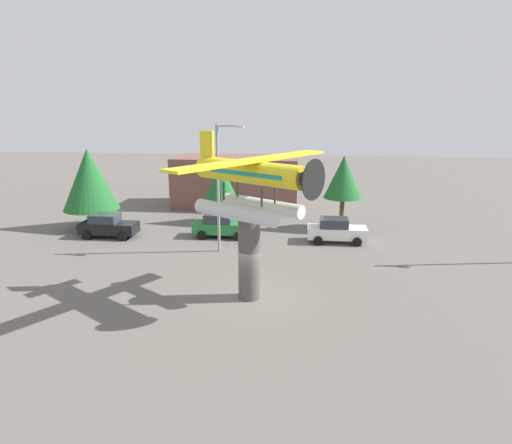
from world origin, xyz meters
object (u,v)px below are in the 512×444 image
object	(u,v)px
display_pedestal	(249,258)
floatplane_monument	(251,182)
tree_center_back	(343,177)
tree_west	(89,179)
car_mid_green	(221,225)
streetlight_primary	(221,180)
storefront_building	(237,181)
car_near_black	(108,226)
tree_east	(221,182)
car_far_white	(336,230)

from	to	relation	value
display_pedestal	floatplane_monument	bearing A→B (deg)	-33.05
display_pedestal	tree_center_back	xyz separation A→B (m)	(5.58, 14.21, 1.99)
display_pedestal	tree_west	bearing A→B (deg)	139.53
display_pedestal	car_mid_green	size ratio (longest dim) A/B	1.03
display_pedestal	streetlight_primary	distance (m)	8.32
floatplane_monument	tree_center_back	xyz separation A→B (m)	(5.47, 14.28, -1.84)
storefront_building	tree_west	bearing A→B (deg)	-136.10
display_pedestal	car_near_black	distance (m)	15.45
streetlight_primary	tree_west	bearing A→B (deg)	157.15
car_near_black	car_mid_green	bearing A→B (deg)	7.08
storefront_building	tree_center_back	xyz separation A→B (m)	(9.65, -7.79, 1.75)
display_pedestal	tree_east	distance (m)	15.66
storefront_building	display_pedestal	bearing A→B (deg)	-79.53
display_pedestal	floatplane_monument	distance (m)	3.83
tree_west	tree_east	world-z (taller)	tree_west
tree_center_back	storefront_building	bearing A→B (deg)	141.10
car_near_black	streetlight_primary	world-z (taller)	streetlight_primary
car_mid_green	storefront_building	size ratio (longest dim) A/B	0.35
tree_west	storefront_building	bearing A→B (deg)	43.90
storefront_building	tree_west	size ratio (longest dim) A/B	1.88
tree_west	car_far_white	bearing A→B (deg)	-5.32
car_mid_green	tree_east	distance (m)	5.00
streetlight_primary	tree_west	world-z (taller)	streetlight_primary
car_far_white	storefront_building	world-z (taller)	storefront_building
car_near_black	tree_center_back	xyz separation A→B (m)	(17.49, 4.45, 3.27)
storefront_building	tree_east	distance (m)	7.10
car_far_white	display_pedestal	bearing A→B (deg)	-115.48
tree_east	tree_center_back	bearing A→B (deg)	-4.51
floatplane_monument	car_near_black	world-z (taller)	floatplane_monument
car_mid_green	streetlight_primary	distance (m)	5.31
floatplane_monument	storefront_building	bearing A→B (deg)	133.76
car_near_black	car_mid_green	size ratio (longest dim) A/B	1.00
streetlight_primary	tree_east	distance (m)	7.90
floatplane_monument	tree_east	world-z (taller)	floatplane_monument
floatplane_monument	tree_west	distance (m)	19.00
tree_west	car_near_black	bearing A→B (deg)	-45.67
car_mid_green	tree_center_back	bearing A→B (deg)	20.54
display_pedestal	tree_east	bearing A→B (deg)	106.06
display_pedestal	tree_west	distance (m)	18.85
floatplane_monument	car_far_white	bearing A→B (deg)	98.21
floatplane_monument	car_mid_green	distance (m)	12.55
display_pedestal	floatplane_monument	world-z (taller)	floatplane_monument
car_near_black	floatplane_monument	bearing A→B (deg)	-39.28
car_far_white	car_mid_green	bearing A→B (deg)	177.24
display_pedestal	tree_center_back	distance (m)	15.40
car_far_white	tree_west	bearing A→B (deg)	174.68
display_pedestal	car_far_white	distance (m)	11.58
floatplane_monument	car_far_white	size ratio (longest dim) A/B	2.22
car_near_black	storefront_building	distance (m)	14.62
car_near_black	storefront_building	bearing A→B (deg)	57.36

